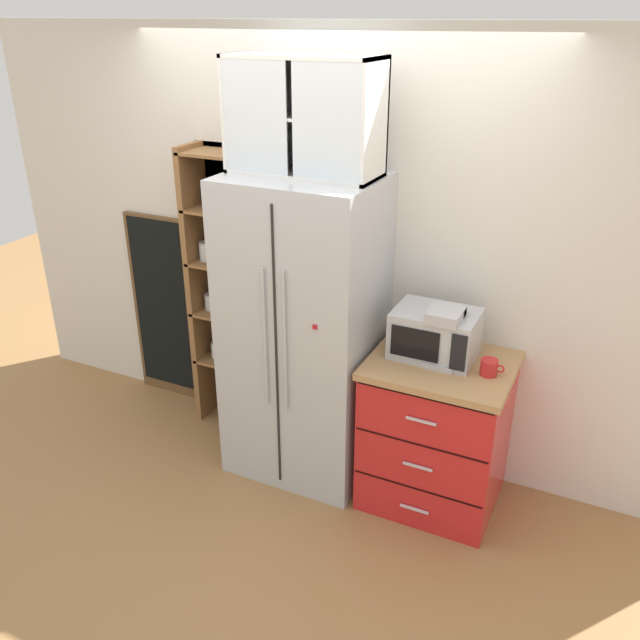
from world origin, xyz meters
TOP-DOWN VIEW (x-y plane):
  - ground_plane at (0.00, 0.00)m, footprint 10.55×10.55m
  - wall_back_cream at (0.00, 0.40)m, footprint 4.87×0.10m
  - refrigerator at (0.00, 0.02)m, footprint 0.83×0.68m
  - pantry_shelf_column at (-0.68, 0.28)m, footprint 0.48×0.30m
  - counter_cabinet at (0.82, 0.03)m, footprint 0.76×0.66m
  - microwave at (0.75, 0.08)m, footprint 0.44×0.33m
  - coffee_maker at (0.82, 0.04)m, footprint 0.17×0.20m
  - mug_red at (1.07, 0.00)m, footprint 0.12×0.09m
  - mug_charcoal at (0.82, 0.07)m, footprint 0.12×0.09m
  - bottle_green at (0.82, 0.09)m, footprint 0.07×0.07m
  - upper_cabinet at (0.00, 0.07)m, footprint 0.80×0.32m
  - chalkboard_menu at (-1.23, 0.33)m, footprint 0.60×0.04m

SIDE VIEW (x-z plane):
  - ground_plane at x=0.00m, z-range 0.00..0.00m
  - counter_cabinet at x=0.82m, z-range 0.00..0.89m
  - chalkboard_menu at x=-1.23m, z-range 0.00..1.36m
  - refrigerator at x=0.00m, z-range 0.00..1.81m
  - mug_red at x=1.07m, z-range 0.89..0.98m
  - mug_charcoal at x=0.82m, z-range 0.89..0.98m
  - pantry_shelf_column at x=-0.68m, z-range 0.02..1.90m
  - bottle_green at x=0.82m, z-range 0.87..1.12m
  - microwave at x=0.75m, z-range 0.89..1.15m
  - coffee_maker at x=0.82m, z-range 0.89..1.20m
  - wall_back_cream at x=0.00m, z-range 0.00..2.55m
  - upper_cabinet at x=0.00m, z-range 1.81..2.39m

